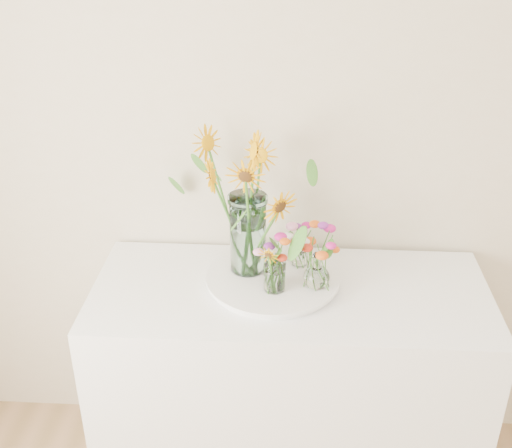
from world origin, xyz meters
name	(u,v)px	position (x,y,z in m)	size (l,w,h in m)	color
counter	(288,387)	(-0.27, 1.93, 0.45)	(1.40, 0.60, 0.90)	white
tray	(273,280)	(-0.33, 1.97, 0.91)	(0.45, 0.45, 0.03)	white
mason_jar	(248,234)	(-0.42, 2.01, 1.07)	(0.13, 0.13, 0.30)	#ABD5D1
sunflower_bouquet	(248,205)	(-0.42, 2.01, 1.19)	(0.67, 0.67, 0.52)	#DF9804
small_vase_a	(275,274)	(-0.32, 1.89, 0.99)	(0.07, 0.07, 0.13)	white
wildflower_posy_a	(275,263)	(-0.32, 1.89, 1.03)	(0.18, 0.18, 0.22)	#DB5513
small_vase_b	(317,271)	(-0.18, 1.92, 0.99)	(0.09, 0.09, 0.13)	white
wildflower_posy_b	(317,259)	(-0.18, 1.92, 1.04)	(0.21, 0.21, 0.22)	#DB5513
small_vase_c	(300,253)	(-0.24, 2.06, 0.97)	(0.06, 0.06, 0.10)	white
wildflower_posy_c	(300,243)	(-0.24, 2.06, 1.02)	(0.18, 0.18, 0.19)	#DB5513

